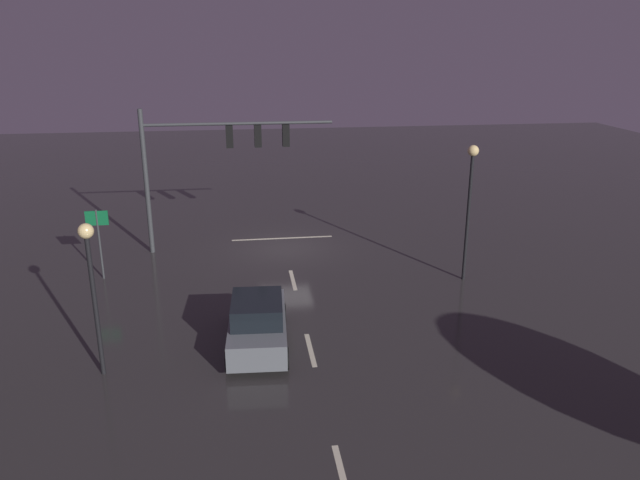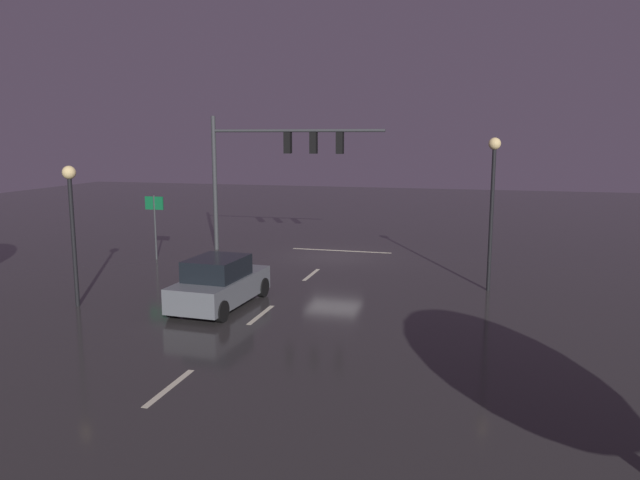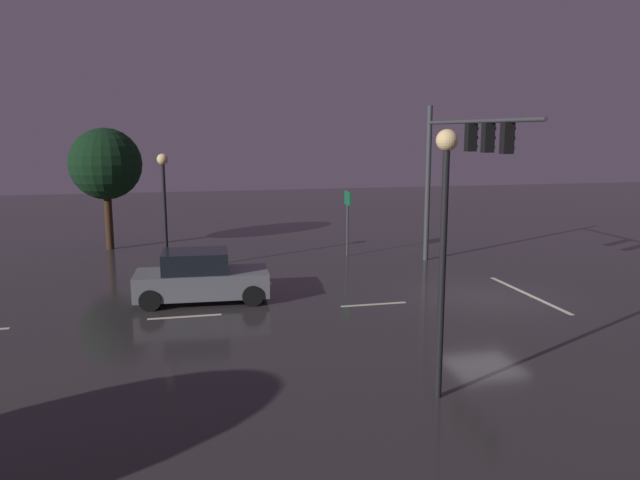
{
  "view_description": "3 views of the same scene",
  "coord_description": "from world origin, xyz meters",
  "px_view_note": "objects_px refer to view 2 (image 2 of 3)",
  "views": [
    {
      "loc": [
        2.09,
        27.41,
        9.58
      ],
      "look_at": [
        -1.07,
        4.47,
        1.86
      ],
      "focal_mm": 34.28,
      "sensor_mm": 36.0,
      "label": 1
    },
    {
      "loc": [
        -6.71,
        27.98,
        5.65
      ],
      "look_at": [
        -0.24,
        3.51,
        1.38
      ],
      "focal_mm": 34.74,
      "sensor_mm": 36.0,
      "label": 2
    },
    {
      "loc": [
        -18.39,
        10.04,
        5.55
      ],
      "look_at": [
        1.15,
        5.53,
        1.99
      ],
      "focal_mm": 34.51,
      "sensor_mm": 36.0,
      "label": 3
    }
  ],
  "objects_px": {
    "traffic_signal_assembly": "(274,156)",
    "street_lamp_right_kerb": "(71,208)",
    "street_lamp_left_kerb": "(493,186)",
    "route_sign": "(155,214)",
    "car_approaching": "(220,283)"
  },
  "relations": [
    {
      "from": "street_lamp_left_kerb",
      "to": "route_sign",
      "type": "height_order",
      "value": "street_lamp_left_kerb"
    },
    {
      "from": "car_approaching",
      "to": "street_lamp_left_kerb",
      "type": "distance_m",
      "value": 10.29
    },
    {
      "from": "traffic_signal_assembly",
      "to": "street_lamp_right_kerb",
      "type": "bearing_deg",
      "value": 73.47
    },
    {
      "from": "traffic_signal_assembly",
      "to": "car_approaching",
      "type": "relative_size",
      "value": 1.93
    },
    {
      "from": "traffic_signal_assembly",
      "to": "street_lamp_right_kerb",
      "type": "relative_size",
      "value": 1.83
    },
    {
      "from": "car_approaching",
      "to": "street_lamp_left_kerb",
      "type": "bearing_deg",
      "value": -152.13
    },
    {
      "from": "street_lamp_right_kerb",
      "to": "street_lamp_left_kerb",
      "type": "bearing_deg",
      "value": -156.73
    },
    {
      "from": "route_sign",
      "to": "street_lamp_left_kerb",
      "type": "bearing_deg",
      "value": 171.85
    },
    {
      "from": "traffic_signal_assembly",
      "to": "route_sign",
      "type": "relative_size",
      "value": 2.89
    },
    {
      "from": "car_approaching",
      "to": "route_sign",
      "type": "xyz_separation_m",
      "value": [
        6.16,
        -6.72,
        1.34
      ]
    },
    {
      "from": "car_approaching",
      "to": "street_lamp_left_kerb",
      "type": "height_order",
      "value": "street_lamp_left_kerb"
    },
    {
      "from": "street_lamp_left_kerb",
      "to": "street_lamp_right_kerb",
      "type": "height_order",
      "value": "street_lamp_left_kerb"
    },
    {
      "from": "car_approaching",
      "to": "route_sign",
      "type": "relative_size",
      "value": 1.5
    },
    {
      "from": "street_lamp_left_kerb",
      "to": "traffic_signal_assembly",
      "type": "bearing_deg",
      "value": -27.45
    },
    {
      "from": "street_lamp_right_kerb",
      "to": "route_sign",
      "type": "distance_m",
      "value": 8.09
    }
  ]
}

